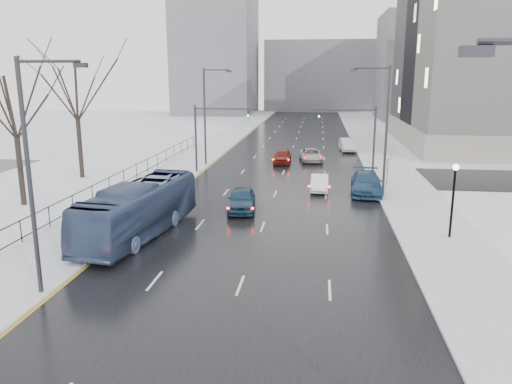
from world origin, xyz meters
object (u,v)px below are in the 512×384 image
at_px(tree_park_d, 24,206).
at_px(sedan_right_far, 366,183).
at_px(streetlight_r_mid, 384,125).
at_px(sedan_center_far, 282,156).
at_px(tree_park_e, 83,178).
at_px(streetlight_l_near, 33,168).
at_px(sedan_center_near, 242,199).
at_px(no_uturn_sign, 388,160).
at_px(bus, 139,209).
at_px(sedan_right_cross, 311,155).
at_px(sedan_right_near, 320,183).
at_px(mast_signal_left, 207,131).
at_px(mast_signal_right, 363,133).
at_px(sedan_right_distant, 347,145).
at_px(streetlight_l_far, 207,112).
at_px(lamppost_r_mid, 454,190).

distance_m(tree_park_d, sedan_right_far, 25.98).
height_order(streetlight_r_mid, sedan_center_far, streetlight_r_mid).
xyz_separation_m(tree_park_e, streetlight_l_near, (10.03, -24.00, 5.62)).
relative_size(sedan_center_near, sedan_center_far, 1.06).
xyz_separation_m(tree_park_e, no_uturn_sign, (27.40, 0.00, 2.30)).
xyz_separation_m(bus, sedan_center_near, (5.10, 6.23, -0.78)).
height_order(no_uturn_sign, sedan_right_cross, no_uturn_sign).
distance_m(streetlight_r_mid, sedan_right_cross, 17.56).
bearing_deg(sedan_right_near, sedan_right_far, -7.79).
bearing_deg(streetlight_l_near, tree_park_e, 112.69).
bearing_deg(tree_park_d, tree_park_e, 92.29).
distance_m(mast_signal_left, sedan_right_near, 13.04).
distance_m(mast_signal_right, sedan_right_distant, 16.43).
bearing_deg(tree_park_e, sedan_right_cross, 29.85).
xyz_separation_m(streetlight_l_near, bus, (1.17, 8.45, -4.00)).
relative_size(bus, sedan_right_near, 2.83).
relative_size(mast_signal_right, sedan_center_far, 1.47).
bearing_deg(streetlight_l_far, mast_signal_right, -14.48).
relative_size(streetlight_l_far, sedan_center_far, 2.26).
height_order(mast_signal_left, no_uturn_sign, mast_signal_left).
bearing_deg(sedan_center_near, no_uturn_sign, 33.51).
height_order(mast_signal_left, sedan_center_far, mast_signal_left).
distance_m(sedan_right_near, sedan_right_far, 3.75).
distance_m(mast_signal_left, sedan_center_near, 14.74).
distance_m(streetlight_r_mid, sedan_right_near, 6.96).
distance_m(tree_park_d, sedan_right_cross, 29.90).
bearing_deg(mast_signal_left, tree_park_d, -126.80).
height_order(tree_park_e, streetlight_l_near, streetlight_l_near).
bearing_deg(streetlight_r_mid, sedan_center_near, -152.17).
xyz_separation_m(streetlight_r_mid, sedan_right_distant, (-1.27, 24.10, -4.78)).
relative_size(sedan_right_near, sedan_center_far, 0.90).
xyz_separation_m(lamppost_r_mid, sedan_right_far, (-3.80, 11.01, -2.05)).
xyz_separation_m(streetlight_l_far, no_uturn_sign, (17.37, -8.00, -3.32)).
bearing_deg(streetlight_r_mid, lamppost_r_mid, -74.18).
height_order(sedan_right_near, sedan_right_far, sedan_right_far).
height_order(tree_park_d, tree_park_e, tree_park_e).
height_order(streetlight_r_mid, streetlight_l_near, same).
distance_m(sedan_center_near, sedan_center_far, 19.56).
distance_m(tree_park_d, sedan_right_near, 22.62).
height_order(tree_park_e, bus, tree_park_e).
bearing_deg(streetlight_l_far, no_uturn_sign, -24.73).
bearing_deg(tree_park_d, sedan_center_far, 49.42).
bearing_deg(tree_park_e, no_uturn_sign, 0.00).
bearing_deg(sedan_center_far, mast_signal_left, -138.03).
relative_size(tree_park_d, bus, 1.10).
xyz_separation_m(lamppost_r_mid, sedan_center_far, (-11.50, 24.20, -2.15)).
height_order(tree_park_d, sedan_center_far, tree_park_d).
xyz_separation_m(sedan_right_near, sedan_right_cross, (-0.96, 14.32, 0.03)).
height_order(sedan_right_far, sedan_center_far, sedan_right_far).
relative_size(lamppost_r_mid, sedan_center_near, 0.91).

